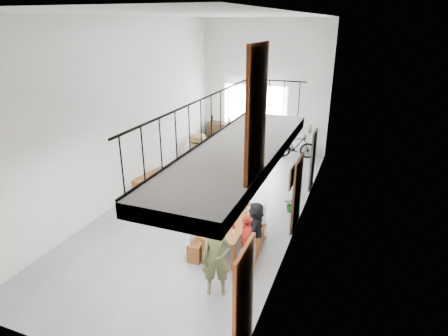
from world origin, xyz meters
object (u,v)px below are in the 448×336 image
at_px(tasting_table, 232,223).
at_px(host_standing, 216,258).
at_px(bench_inner, 207,235).
at_px(bicycle_near, 274,142).
at_px(serving_counter, 229,135).
at_px(oak_barrel, 198,146).
at_px(side_bench, 150,180).

height_order(tasting_table, host_standing, host_standing).
distance_m(tasting_table, bench_inner, 0.81).
bearing_deg(tasting_table, bicycle_near, 95.55).
xyz_separation_m(serving_counter, host_standing, (3.17, -9.30, 0.30)).
height_order(tasting_table, serving_counter, serving_counter).
bearing_deg(bench_inner, oak_barrel, 113.58).
bearing_deg(bicycle_near, serving_counter, 111.09).
xyz_separation_m(tasting_table, oak_barrel, (-3.61, 5.84, -0.23)).
height_order(tasting_table, bench_inner, tasting_table).
bearing_deg(side_bench, oak_barrel, 84.55).
xyz_separation_m(tasting_table, bench_inner, (-0.66, -0.02, -0.48)).
bearing_deg(host_standing, tasting_table, 78.54).
bearing_deg(oak_barrel, bench_inner, -63.25).
relative_size(bench_inner, oak_barrel, 2.07).
xyz_separation_m(side_bench, bicycle_near, (3.12, 5.00, 0.24)).
xyz_separation_m(oak_barrel, host_standing, (3.90, -7.53, 0.37)).
height_order(host_standing, bicycle_near, host_standing).
xyz_separation_m(tasting_table, side_bench, (-3.92, 2.56, -0.48)).
xyz_separation_m(side_bench, host_standing, (4.21, -4.25, 0.62)).
height_order(bench_inner, oak_barrel, oak_barrel).
bearing_deg(host_standing, serving_counter, 87.76).
distance_m(bench_inner, side_bench, 4.16).
height_order(oak_barrel, serving_counter, serving_counter).
bearing_deg(oak_barrel, tasting_table, -58.27).
height_order(bench_inner, host_standing, host_standing).
xyz_separation_m(oak_barrel, bicycle_near, (2.81, 1.72, -0.01)).
bearing_deg(side_bench, host_standing, -45.28).
relative_size(bench_inner, bicycle_near, 1.11).
height_order(side_bench, oak_barrel, oak_barrel).
xyz_separation_m(bench_inner, oak_barrel, (-2.95, 5.86, 0.25)).
bearing_deg(oak_barrel, side_bench, -95.45).
height_order(oak_barrel, bicycle_near, oak_barrel).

